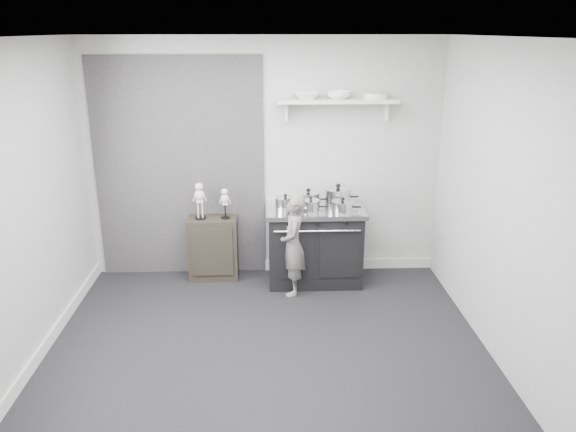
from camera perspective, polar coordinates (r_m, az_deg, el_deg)
The scene contains 16 objects.
ground at distance 5.22m, azimuth -2.23°, elevation -13.44°, with size 4.00×4.00×0.00m, color black.
room_shell at distance 4.71m, azimuth -3.57°, elevation 4.72°, with size 4.02×3.62×2.71m.
wall_shelf at distance 6.20m, azimuth 5.04°, elevation 11.48°, with size 1.30×0.26×0.24m.
stove at distance 6.37m, azimuth 2.70°, elevation -2.88°, with size 1.09×0.68×0.87m.
side_cabinet at distance 6.53m, azimuth -7.57°, elevation -3.23°, with size 0.56×0.32×0.72m, color black.
child at distance 6.01m, azimuth 0.52°, elevation -2.96°, with size 0.41×0.27×1.12m, color slate.
pot_front_left at distance 6.11m, azimuth -0.26°, elevation 1.27°, with size 0.31×0.23×0.19m.
pot_back_left at distance 6.29m, azimuth 2.07°, elevation 1.77°, with size 0.35×0.27×0.20m.
pot_back_right at distance 6.33m, azimuth 5.09°, elevation 2.02°, with size 0.39×0.30×0.24m.
pot_front_right at distance 6.08m, azimuth 5.57°, elevation 0.98°, with size 0.32×0.24×0.17m.
pot_front_center at distance 6.04m, azimuth 2.34°, elevation 1.02°, with size 0.28×0.19×0.17m.
skeleton_full at distance 6.34m, azimuth -8.97°, elevation 1.81°, with size 0.13×0.09×0.48m, color beige, non-canonical shape.
skeleton_torso at distance 6.33m, azimuth -6.43°, elevation 1.50°, with size 0.11×0.07×0.40m, color beige, non-canonical shape.
bowl_large at distance 6.15m, azimuth 1.89°, elevation 12.11°, with size 0.28×0.28×0.07m, color white.
bowl_small at distance 6.19m, azimuth 5.16°, elevation 12.14°, with size 0.27×0.27×0.08m, color white.
plate_stack at distance 6.25m, azimuth 8.88°, elevation 11.96°, with size 0.27×0.27×0.06m, color silver.
Camera 1 is at (0.02, -4.43, 2.76)m, focal length 35.00 mm.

